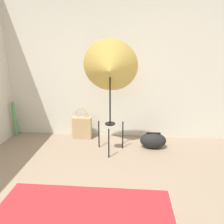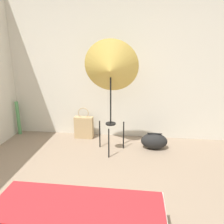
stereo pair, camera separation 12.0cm
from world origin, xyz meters
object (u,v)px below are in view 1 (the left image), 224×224
tote_bag (82,127)px  duffel_bag (153,140)px  paper_roll (15,119)px  photo_umbrella (110,69)px

tote_bag → duffel_bag: size_ratio=1.34×
tote_bag → duffel_bag: bearing=-13.5°
duffel_bag → paper_roll: (-2.50, 0.32, 0.19)m
photo_umbrella → duffel_bag: photo_umbrella is taller
duffel_bag → paper_roll: bearing=172.7°
photo_umbrella → tote_bag: size_ratio=3.01×
tote_bag → paper_roll: paper_roll is taller
photo_umbrella → paper_roll: (-1.81, 0.49, -0.97)m
tote_bag → photo_umbrella: bearing=-40.3°
photo_umbrella → tote_bag: photo_umbrella is taller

